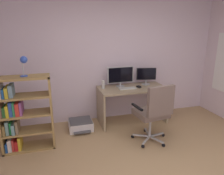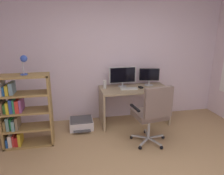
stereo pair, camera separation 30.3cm
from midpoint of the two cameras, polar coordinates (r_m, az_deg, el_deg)
wall_back at (r=4.40m, az=1.53°, el=8.37°), size 4.85×0.10×2.67m
desk at (r=4.31m, az=8.09°, el=-2.75°), size 1.38×0.68×0.75m
monitor_main at (r=4.26m, az=4.96°, el=3.28°), size 0.56×0.18×0.41m
monitor_secondary at (r=4.46m, az=12.12°, el=3.23°), size 0.41×0.18×0.36m
keyboard at (r=4.15m, az=6.77°, el=-0.32°), size 0.35×0.15×0.02m
computer_mouse at (r=4.25m, az=9.94°, el=0.02°), size 0.08×0.11×0.03m
desktop_speaker at (r=4.16m, az=0.06°, el=0.90°), size 0.07×0.07×0.17m
office_chair at (r=3.51m, az=13.55°, el=-6.47°), size 0.64×0.64×1.06m
bookshelf at (r=3.67m, az=-21.61°, el=-6.34°), size 0.80×0.33×1.22m
desk_lamp at (r=3.43m, az=-20.76°, el=6.81°), size 0.13×0.11×0.31m
printer at (r=4.20m, az=-6.36°, el=-9.85°), size 0.46×0.48×0.19m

